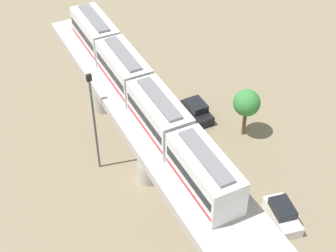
# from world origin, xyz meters

# --- Properties ---
(ground_plane) EXTENTS (120.00, 120.00, 0.00)m
(ground_plane) POSITION_xyz_m (0.00, 0.00, 0.00)
(ground_plane) COLOR #84755B
(viaduct) EXTENTS (5.20, 35.80, 7.87)m
(viaduct) POSITION_xyz_m (0.00, 0.00, 6.14)
(viaduct) COLOR #B7B2AA
(viaduct) RESTS_ON ground
(train) EXTENTS (2.64, 27.45, 3.24)m
(train) POSITION_xyz_m (0.00, 0.96, 9.40)
(train) COLOR silver
(train) RESTS_ON viaduct
(parked_car_black) EXTENTS (1.83, 4.21, 1.76)m
(parked_car_black) POSITION_xyz_m (8.43, 5.98, 0.74)
(parked_car_black) COLOR black
(parked_car_black) RESTS_ON ground
(parked_car_white) EXTENTS (2.56, 4.46, 1.76)m
(parked_car_white) POSITION_xyz_m (8.03, -9.38, 0.74)
(parked_car_white) COLOR white
(parked_car_white) RESTS_ON ground
(tree_near_viaduct) EXTENTS (2.66, 2.66, 5.25)m
(tree_near_viaduct) POSITION_xyz_m (11.28, 1.46, 3.86)
(tree_near_viaduct) COLOR brown
(tree_near_viaduct) RESTS_ON ground
(signal_post) EXTENTS (0.44, 0.28, 10.47)m
(signal_post) POSITION_xyz_m (-3.40, 3.57, 5.76)
(signal_post) COLOR #4C4C51
(signal_post) RESTS_ON ground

